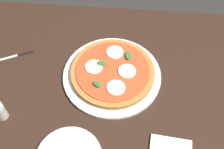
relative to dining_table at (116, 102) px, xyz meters
The scene contains 5 objects.
dining_table is the anchor object (origin of this frame).
serving_tray 0.13m from the dining_table, 67.48° to the right, with size 0.36×0.36×0.01m, color silver.
pizza 0.14m from the dining_table, 71.31° to the right, with size 0.31×0.31×0.03m.
knife 0.43m from the dining_table, 16.57° to the right, with size 0.14×0.07×0.01m.
pepper_shaker 0.43m from the dining_table, 21.66° to the left, with size 0.04×0.04×0.07m.
Camera 1 is at (-0.03, 0.54, 1.56)m, focal length 44.15 mm.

